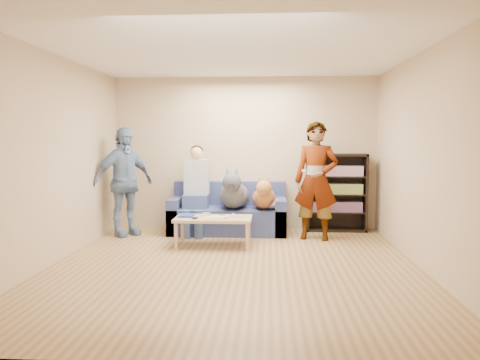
# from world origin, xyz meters

# --- Properties ---
(ground) EXTENTS (5.00, 5.00, 0.00)m
(ground) POSITION_xyz_m (0.00, 0.00, 0.00)
(ground) COLOR olive
(ground) RESTS_ON ground
(ceiling) EXTENTS (5.00, 5.00, 0.00)m
(ceiling) POSITION_xyz_m (0.00, 0.00, 2.60)
(ceiling) COLOR white
(ceiling) RESTS_ON ground
(wall_back) EXTENTS (4.50, 0.00, 4.50)m
(wall_back) POSITION_xyz_m (0.00, 2.50, 1.30)
(wall_back) COLOR tan
(wall_back) RESTS_ON ground
(wall_front) EXTENTS (4.50, 0.00, 4.50)m
(wall_front) POSITION_xyz_m (0.00, -2.50, 1.30)
(wall_front) COLOR tan
(wall_front) RESTS_ON ground
(wall_left) EXTENTS (0.00, 5.00, 5.00)m
(wall_left) POSITION_xyz_m (-2.25, 0.00, 1.30)
(wall_left) COLOR tan
(wall_left) RESTS_ON ground
(wall_right) EXTENTS (0.00, 5.00, 5.00)m
(wall_right) POSITION_xyz_m (2.25, 0.00, 1.30)
(wall_right) COLOR tan
(wall_right) RESTS_ON ground
(blanket) EXTENTS (0.46, 0.39, 0.16)m
(blanket) POSITION_xyz_m (0.48, 1.91, 0.51)
(blanket) COLOR #A9A8AD
(blanket) RESTS_ON sofa
(person_standing_right) EXTENTS (0.74, 0.57, 1.81)m
(person_standing_right) POSITION_xyz_m (1.14, 1.62, 0.91)
(person_standing_right) COLOR gray
(person_standing_right) RESTS_ON ground
(person_standing_left) EXTENTS (1.01, 1.03, 1.73)m
(person_standing_left) POSITION_xyz_m (-1.90, 1.73, 0.87)
(person_standing_left) COLOR #7897C0
(person_standing_left) RESTS_ON ground
(held_controller) EXTENTS (0.06, 0.13, 0.03)m
(held_controller) POSITION_xyz_m (0.94, 1.42, 1.08)
(held_controller) COLOR silver
(held_controller) RESTS_ON person_standing_right
(notebook_blue) EXTENTS (0.20, 0.26, 0.03)m
(notebook_blue) POSITION_xyz_m (-0.78, 1.12, 0.43)
(notebook_blue) COLOR #1B3397
(notebook_blue) RESTS_ON coffee_table
(papers) EXTENTS (0.26, 0.20, 0.02)m
(papers) POSITION_xyz_m (-0.33, 0.97, 0.43)
(papers) COLOR beige
(papers) RESTS_ON coffee_table
(magazine) EXTENTS (0.22, 0.17, 0.01)m
(magazine) POSITION_xyz_m (-0.30, 0.99, 0.44)
(magazine) COLOR beige
(magazine) RESTS_ON coffee_table
(camera_silver) EXTENTS (0.11, 0.06, 0.05)m
(camera_silver) POSITION_xyz_m (-0.50, 1.19, 0.45)
(camera_silver) COLOR silver
(camera_silver) RESTS_ON coffee_table
(controller_a) EXTENTS (0.04, 0.13, 0.03)m
(controller_a) POSITION_xyz_m (-0.10, 1.17, 0.43)
(controller_a) COLOR white
(controller_a) RESTS_ON coffee_table
(controller_b) EXTENTS (0.09, 0.06, 0.03)m
(controller_b) POSITION_xyz_m (-0.02, 1.09, 0.43)
(controller_b) COLOR silver
(controller_b) RESTS_ON coffee_table
(headphone_cup_a) EXTENTS (0.07, 0.07, 0.02)m
(headphone_cup_a) POSITION_xyz_m (-0.18, 1.05, 0.43)
(headphone_cup_a) COLOR silver
(headphone_cup_a) RESTS_ON coffee_table
(headphone_cup_b) EXTENTS (0.07, 0.07, 0.02)m
(headphone_cup_b) POSITION_xyz_m (-0.18, 1.13, 0.43)
(headphone_cup_b) COLOR white
(headphone_cup_b) RESTS_ON coffee_table
(pen_orange) EXTENTS (0.13, 0.06, 0.01)m
(pen_orange) POSITION_xyz_m (-0.40, 0.91, 0.42)
(pen_orange) COLOR #C04A1B
(pen_orange) RESTS_ON coffee_table
(pen_black) EXTENTS (0.13, 0.08, 0.01)m
(pen_black) POSITION_xyz_m (-0.26, 1.25, 0.42)
(pen_black) COLOR black
(pen_black) RESTS_ON coffee_table
(wallet) EXTENTS (0.07, 0.12, 0.02)m
(wallet) POSITION_xyz_m (-0.63, 0.95, 0.43)
(wallet) COLOR black
(wallet) RESTS_ON coffee_table
(sofa) EXTENTS (1.90, 0.85, 0.82)m
(sofa) POSITION_xyz_m (-0.25, 2.10, 0.28)
(sofa) COLOR #515B93
(sofa) RESTS_ON ground
(person_seated) EXTENTS (0.40, 0.73, 1.47)m
(person_seated) POSITION_xyz_m (-0.77, 1.97, 0.77)
(person_seated) COLOR #3B4683
(person_seated) RESTS_ON sofa
(dog_gray) EXTENTS (0.47, 1.28, 0.69)m
(dog_gray) POSITION_xyz_m (-0.14, 1.91, 0.67)
(dog_gray) COLOR #45484E
(dog_gray) RESTS_ON sofa
(dog_tan) EXTENTS (0.38, 1.15, 0.56)m
(dog_tan) POSITION_xyz_m (0.34, 1.89, 0.62)
(dog_tan) COLOR #AB5834
(dog_tan) RESTS_ON sofa
(coffee_table) EXTENTS (1.10, 0.60, 0.42)m
(coffee_table) POSITION_xyz_m (-0.38, 1.07, 0.37)
(coffee_table) COLOR tan
(coffee_table) RESTS_ON ground
(bookshelf) EXTENTS (1.00, 0.34, 1.30)m
(bookshelf) POSITION_xyz_m (1.55, 2.33, 0.68)
(bookshelf) COLOR black
(bookshelf) RESTS_ON ground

